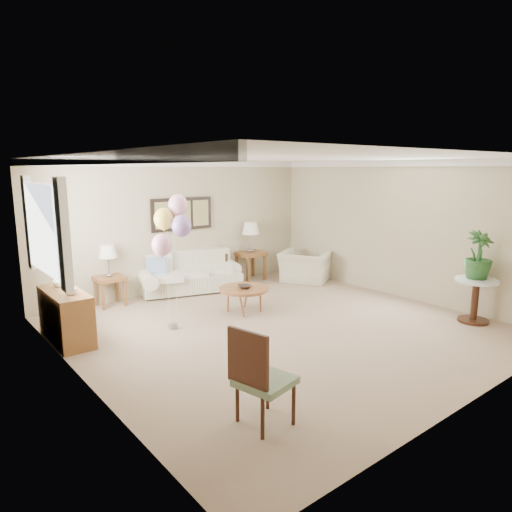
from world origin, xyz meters
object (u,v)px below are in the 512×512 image
at_px(sofa, 190,276).
at_px(balloon_cluster, 171,224).
at_px(armchair, 305,267).
at_px(accent_chair, 259,376).
at_px(coffee_table, 244,290).

height_order(sofa, balloon_cluster, balloon_cluster).
bearing_deg(balloon_cluster, armchair, 13.46).
height_order(armchair, balloon_cluster, balloon_cluster).
xyz_separation_m(armchair, balloon_cluster, (-3.70, -0.88, 1.29)).
relative_size(armchair, balloon_cluster, 0.49).
height_order(sofa, accent_chair, accent_chair).
distance_m(sofa, armchair, 2.54).
bearing_deg(sofa, armchair, -20.30).
height_order(sofa, coffee_table, sofa).
bearing_deg(armchair, sofa, 40.88).
bearing_deg(coffee_table, armchair, 20.96).
relative_size(coffee_table, balloon_cluster, 0.41).
height_order(sofa, armchair, sofa).
xyz_separation_m(armchair, accent_chair, (-4.39, -3.83, 0.19)).
distance_m(coffee_table, armchair, 2.52).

